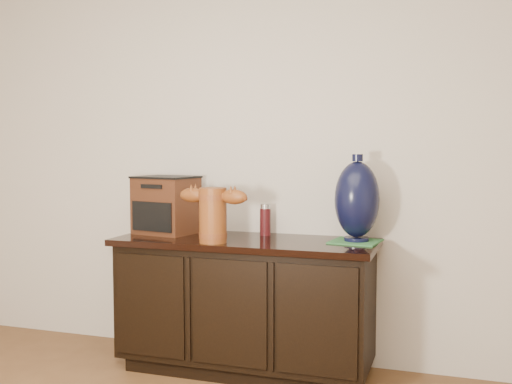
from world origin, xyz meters
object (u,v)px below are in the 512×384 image
(terracotta_vessel, at_px, (213,212))
(lamp_base, at_px, (357,200))
(tv_radio, at_px, (166,205))
(spray_can, at_px, (265,220))
(sideboard, at_px, (245,304))

(terracotta_vessel, relative_size, lamp_base, 0.90)
(tv_radio, height_order, lamp_base, lamp_base)
(lamp_base, xyz_separation_m, spray_can, (-0.54, 0.09, -0.14))
(lamp_base, height_order, spray_can, lamp_base)
(terracotta_vessel, xyz_separation_m, spray_can, (0.19, 0.34, -0.08))
(lamp_base, bearing_deg, sideboard, -172.59)
(sideboard, height_order, lamp_base, lamp_base)
(lamp_base, relative_size, spray_can, 2.55)
(terracotta_vessel, height_order, lamp_base, lamp_base)
(spray_can, bearing_deg, lamp_base, -9.12)
(terracotta_vessel, distance_m, tv_radio, 0.46)
(terracotta_vessel, xyz_separation_m, tv_radio, (-0.40, 0.24, 0.00))
(sideboard, xyz_separation_m, spray_can, (0.06, 0.17, 0.46))
(tv_radio, distance_m, lamp_base, 1.13)
(terracotta_vessel, xyz_separation_m, lamp_base, (0.73, 0.25, 0.06))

